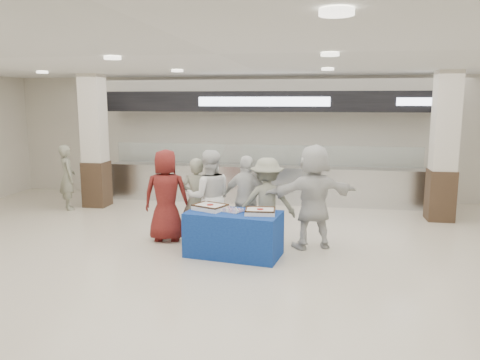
% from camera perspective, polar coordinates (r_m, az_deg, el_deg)
% --- Properties ---
extents(ground, '(14.00, 14.00, 0.00)m').
position_cam_1_polar(ground, '(7.00, -2.61, -12.01)').
color(ground, beige).
rests_on(ground, ground).
extents(serving_line, '(8.70, 0.85, 2.80)m').
position_cam_1_polar(serving_line, '(11.91, 3.00, 2.82)').
color(serving_line, silver).
rests_on(serving_line, ground).
extents(column_left, '(0.55, 0.55, 3.20)m').
position_cam_1_polar(column_left, '(11.90, -17.29, 4.19)').
color(column_left, '#352418').
rests_on(column_left, ground).
extents(column_right, '(0.55, 0.55, 3.20)m').
position_cam_1_polar(column_right, '(10.90, 23.57, 3.35)').
color(column_right, '#352418').
rests_on(column_right, ground).
extents(display_table, '(1.65, 1.00, 0.75)m').
position_cam_1_polar(display_table, '(7.88, -0.78, -6.58)').
color(display_table, '#153C93').
rests_on(display_table, ground).
extents(sheet_cake_left, '(0.63, 0.57, 0.10)m').
position_cam_1_polar(sheet_cake_left, '(7.97, -3.66, -3.25)').
color(sheet_cake_left, white).
rests_on(sheet_cake_left, display_table).
extents(sheet_cake_right, '(0.51, 0.41, 0.10)m').
position_cam_1_polar(sheet_cake_right, '(7.66, 2.47, -3.79)').
color(sheet_cake_right, white).
rests_on(sheet_cake_right, display_table).
extents(cupcake_tray, '(0.43, 0.38, 0.06)m').
position_cam_1_polar(cupcake_tray, '(7.83, -1.03, -3.65)').
color(cupcake_tray, silver).
rests_on(cupcake_tray, display_table).
extents(civilian_maroon, '(0.90, 0.66, 1.71)m').
position_cam_1_polar(civilian_maroon, '(8.72, -8.99, -1.87)').
color(civilian_maroon, maroon).
rests_on(civilian_maroon, ground).
extents(soldier_a, '(0.59, 0.41, 1.54)m').
position_cam_1_polar(soldier_a, '(8.70, -5.30, -2.36)').
color(soldier_a, gray).
rests_on(soldier_a, ground).
extents(chef_tall, '(0.99, 0.87, 1.71)m').
position_cam_1_polar(chef_tall, '(8.49, -3.78, -2.07)').
color(chef_tall, white).
rests_on(chef_tall, ground).
extents(chef_short, '(0.99, 0.55, 1.60)m').
position_cam_1_polar(chef_short, '(8.53, 0.86, -2.36)').
color(chef_short, white).
rests_on(chef_short, ground).
extents(soldier_b, '(1.11, 0.75, 1.59)m').
position_cam_1_polar(soldier_b, '(8.34, 3.28, -2.70)').
color(soldier_b, gray).
rests_on(soldier_b, ground).
extents(civilian_white, '(1.79, 1.13, 1.85)m').
position_cam_1_polar(civilian_white, '(8.28, 8.92, -2.00)').
color(civilian_white, silver).
rests_on(civilian_white, ground).
extents(soldier_bg, '(0.65, 0.67, 1.54)m').
position_cam_1_polar(soldier_bg, '(11.83, -20.28, 0.30)').
color(soldier_bg, gray).
rests_on(soldier_bg, ground).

